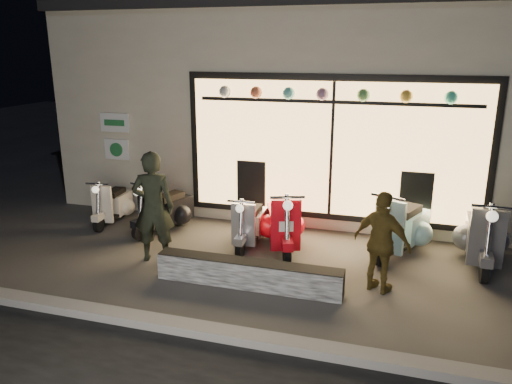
% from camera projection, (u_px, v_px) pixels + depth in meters
% --- Properties ---
extents(ground, '(40.00, 40.00, 0.00)m').
position_uv_depth(ground, '(258.00, 268.00, 7.79)').
color(ground, '#383533').
rests_on(ground, ground).
extents(kerb, '(40.00, 0.25, 0.12)m').
position_uv_depth(kerb, '(211.00, 332.00, 5.93)').
color(kerb, slate).
rests_on(kerb, ground).
extents(shop_building, '(10.20, 6.23, 4.20)m').
position_uv_depth(shop_building, '(318.00, 101.00, 11.78)').
color(shop_building, beige).
rests_on(shop_building, ground).
extents(graffiti_barrier, '(2.71, 0.28, 0.40)m').
position_uv_depth(graffiti_barrier, '(248.00, 274.00, 7.12)').
color(graffiti_barrier, black).
rests_on(graffiti_barrier, ground).
extents(scooter_silver, '(0.41, 1.26, 0.91)m').
position_uv_depth(scooter_silver, '(251.00, 223.00, 8.70)').
color(scooter_silver, black).
rests_on(scooter_silver, ground).
extents(scooter_red, '(0.81, 1.49, 1.07)m').
position_uv_depth(scooter_red, '(282.00, 223.00, 8.52)').
color(scooter_red, black).
rests_on(scooter_red, ground).
extents(scooter_black, '(0.74, 1.36, 0.98)m').
position_uv_depth(scooter_black, '(169.00, 209.00, 9.34)').
color(scooter_black, black).
rests_on(scooter_black, ground).
extents(scooter_cream, '(0.45, 1.24, 0.89)m').
position_uv_depth(scooter_cream, '(115.00, 203.00, 9.81)').
color(scooter_cream, black).
rests_on(scooter_cream, ground).
extents(scooter_blue, '(0.88, 1.48, 1.08)m').
position_uv_depth(scooter_blue, '(404.00, 227.00, 8.32)').
color(scooter_blue, black).
rests_on(scooter_blue, ground).
extents(scooter_grey, '(0.53, 1.55, 1.11)m').
position_uv_depth(scooter_grey, '(482.00, 235.00, 7.91)').
color(scooter_grey, black).
rests_on(scooter_grey, ground).
extents(man, '(0.75, 0.60, 1.79)m').
position_uv_depth(man, '(153.00, 207.00, 7.84)').
color(man, black).
rests_on(man, ground).
extents(woman, '(0.92, 0.69, 1.45)m').
position_uv_depth(woman, '(382.00, 243.00, 6.86)').
color(woman, brown).
rests_on(woman, ground).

